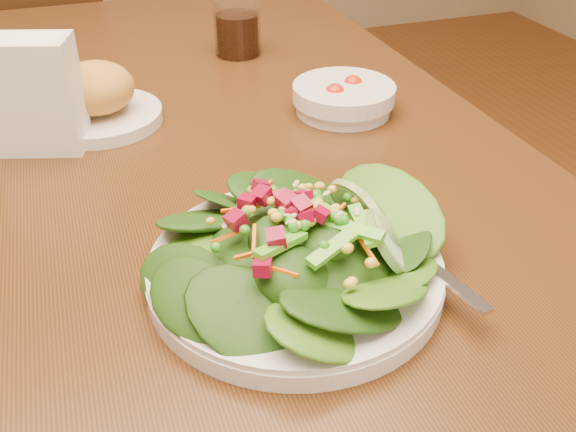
{
  "coord_description": "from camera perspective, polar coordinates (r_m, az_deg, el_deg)",
  "views": [
    {
      "loc": [
        -0.09,
        -0.77,
        1.14
      ],
      "look_at": [
        0.07,
        -0.31,
        0.81
      ],
      "focal_mm": 40.0,
      "sensor_mm": 36.0,
      "label": 1
    }
  ],
  "objects": [
    {
      "name": "tomato_bowl",
      "position": [
        0.92,
        4.96,
        10.42
      ],
      "size": [
        0.14,
        0.14,
        0.05
      ],
      "color": "silver",
      "rests_on": "dining_table"
    },
    {
      "name": "bread_plate",
      "position": [
        0.92,
        -16.6,
        9.93
      ],
      "size": [
        0.17,
        0.17,
        0.09
      ],
      "color": "silver",
      "rests_on": "dining_table"
    },
    {
      "name": "drinking_glass",
      "position": [
        1.14,
        -4.57,
        16.99
      ],
      "size": [
        0.08,
        0.08,
        0.14
      ],
      "color": "silver",
      "rests_on": "dining_table"
    },
    {
      "name": "salad_plate",
      "position": [
        0.59,
        1.52,
        -3.24
      ],
      "size": [
        0.28,
        0.28,
        0.08
      ],
      "rotation": [
        0.0,
        0.0,
        -0.18
      ],
      "color": "silver",
      "rests_on": "dining_table"
    },
    {
      "name": "dining_table",
      "position": [
        0.91,
        -10.46,
        0.97
      ],
      "size": [
        0.9,
        1.4,
        0.75
      ],
      "color": "#4D2711",
      "rests_on": "ground_plane"
    },
    {
      "name": "chair_far",
      "position": [
        1.78,
        -21.37,
        9.3
      ],
      "size": [
        0.41,
        0.41,
        0.88
      ],
      "rotation": [
        0.0,
        0.0,
        3.14
      ],
      "color": "black",
      "rests_on": "ground_plane"
    },
    {
      "name": "napkin_holder",
      "position": [
        0.86,
        -21.78,
        10.19
      ],
      "size": [
        0.12,
        0.09,
        0.14
      ],
      "rotation": [
        0.0,
        0.0,
        -0.31
      ],
      "color": "white",
      "rests_on": "dining_table"
    }
  ]
}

